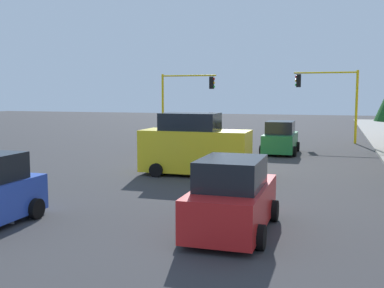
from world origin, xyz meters
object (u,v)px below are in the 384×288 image
car_red (232,198)px  car_green (280,139)px  car_orange (178,138)px  traffic_signal_far_right (184,93)px  traffic_signal_far_left (330,92)px  delivery_van_yellow (195,147)px

car_red → car_green: bearing=-177.9°
car_green → car_orange: size_ratio=1.04×
traffic_signal_far_right → car_green: (7.28, 8.51, -2.81)m
traffic_signal_far_right → traffic_signal_far_left: traffic_signal_far_left is taller
traffic_signal_far_right → car_red: bearing=20.9°
car_green → car_red: bearing=2.1°
traffic_signal_far_right → delivery_van_yellow: size_ratio=1.09×
car_orange → car_red: size_ratio=0.95×
car_red → delivery_van_yellow: bearing=-156.5°
traffic_signal_far_left → traffic_signal_far_right: bearing=-90.0°
car_red → car_orange: bearing=-156.2°
traffic_signal_far_right → car_red: traffic_signal_far_right is taller
car_orange → traffic_signal_far_left: bearing=133.8°
delivery_van_yellow → car_green: delivery_van_yellow is taller
car_orange → traffic_signal_far_right: bearing=-164.5°
delivery_van_yellow → car_orange: delivery_van_yellow is taller
traffic_signal_far_right → car_orange: traffic_signal_far_right is taller
delivery_van_yellow → car_green: bearing=162.1°
traffic_signal_far_right → traffic_signal_far_left: (0.00, 11.26, 0.07)m
traffic_signal_far_right → car_red: (23.86, 9.12, -2.81)m
delivery_van_yellow → car_red: size_ratio=1.17×
traffic_signal_far_left → delivery_van_yellow: traffic_signal_far_left is taller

